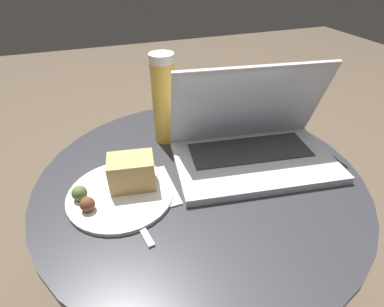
% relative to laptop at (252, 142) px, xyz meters
% --- Properties ---
extents(ground_plane, '(6.00, 6.00, 0.00)m').
position_rel_laptop_xyz_m(ground_plane, '(-0.14, -0.02, -0.53)').
color(ground_plane, brown).
extents(table, '(0.73, 0.73, 0.48)m').
position_rel_laptop_xyz_m(table, '(-0.14, -0.02, -0.19)').
color(table, '#9E9EA3').
rests_on(table, ground_plane).
extents(napkin, '(0.19, 0.14, 0.00)m').
position_rel_laptop_xyz_m(napkin, '(-0.30, -0.03, -0.05)').
color(napkin, silver).
rests_on(napkin, table).
extents(laptop, '(0.40, 0.28, 0.23)m').
position_rel_laptop_xyz_m(laptop, '(0.00, 0.00, 0.00)').
color(laptop, silver).
rests_on(laptop, table).
extents(beer_glass, '(0.06, 0.06, 0.23)m').
position_rel_laptop_xyz_m(beer_glass, '(-0.17, 0.16, 0.07)').
color(beer_glass, gold).
rests_on(beer_glass, table).
extents(snack_plate, '(0.22, 0.22, 0.08)m').
position_rel_laptop_xyz_m(snack_plate, '(-0.31, -0.02, -0.02)').
color(snack_plate, white).
rests_on(snack_plate, table).
extents(fork, '(0.05, 0.20, 0.01)m').
position_rel_laptop_xyz_m(fork, '(-0.31, -0.06, -0.05)').
color(fork, silver).
rests_on(fork, table).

